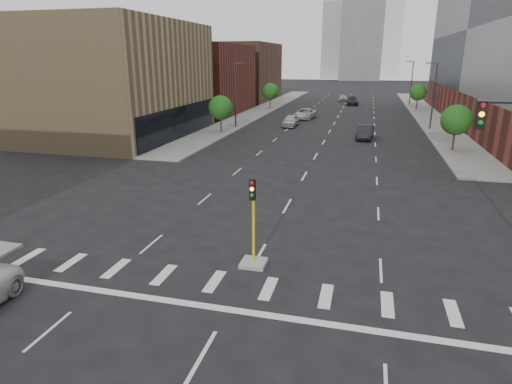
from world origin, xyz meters
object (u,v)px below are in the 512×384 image
at_px(car_near_left, 290,121).
at_px(car_mid_right, 365,132).
at_px(car_deep_right, 352,101).
at_px(car_distant, 343,98).
at_px(median_traffic_signal, 253,247).
at_px(car_far_left, 305,114).

distance_m(car_near_left, car_mid_right, 13.25).
relative_size(car_mid_right, car_deep_right, 0.89).
height_order(car_near_left, car_distant, car_near_left).
xyz_separation_m(median_traffic_signal, car_mid_right, (4.75, 36.45, -0.12)).
relative_size(car_mid_right, car_far_left, 0.86).
height_order(median_traffic_signal, car_distant, median_traffic_signal).
bearing_deg(car_deep_right, car_far_left, -110.16).
height_order(car_near_left, car_deep_right, car_deep_right).
distance_m(car_mid_right, car_far_left, 19.22).
bearing_deg(median_traffic_signal, car_near_left, 97.79).
height_order(car_far_left, car_deep_right, car_deep_right).
height_order(car_near_left, car_mid_right, car_mid_right).
bearing_deg(car_distant, car_deep_right, -74.65).
distance_m(car_far_left, car_distant, 32.83).
bearing_deg(car_distant, car_near_left, -98.77).
relative_size(median_traffic_signal, car_distant, 0.95).
relative_size(car_near_left, car_deep_right, 0.85).
bearing_deg(car_near_left, car_mid_right, -34.44).
bearing_deg(car_deep_right, median_traffic_signal, -96.13).
bearing_deg(car_far_left, median_traffic_signal, -77.15).
relative_size(car_mid_right, car_distant, 1.12).
bearing_deg(car_mid_right, car_far_left, 125.02).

